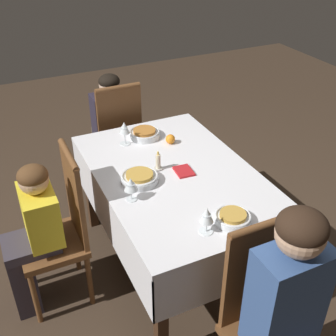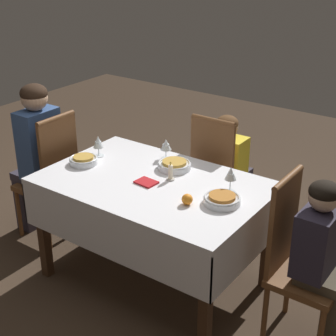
{
  "view_description": "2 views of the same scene",
  "coord_description": "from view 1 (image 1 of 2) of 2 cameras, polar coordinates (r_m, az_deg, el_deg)",
  "views": [
    {
      "loc": [
        -1.89,
        0.94,
        2.11
      ],
      "look_at": [
        -0.05,
        0.07,
        0.82
      ],
      "focal_mm": 45.0,
      "sensor_mm": 36.0,
      "label": 1
    },
    {
      "loc": [
        1.74,
        -2.29,
        2.15
      ],
      "look_at": [
        0.08,
        0.04,
        0.84
      ],
      "focal_mm": 55.0,
      "sensor_mm": 36.0,
      "label": 2
    }
  ],
  "objects": [
    {
      "name": "wine_glass_west",
      "position": [
        2.03,
        5.27,
        -6.48
      ],
      "size": [
        0.07,
        0.07,
        0.15
      ],
      "color": "white",
      "rests_on": "dining_table"
    },
    {
      "name": "wine_glass_east",
      "position": [
        2.78,
        -5.94,
        5.35
      ],
      "size": [
        0.07,
        0.07,
        0.16
      ],
      "color": "white",
      "rests_on": "dining_table"
    },
    {
      "name": "bowl_east",
      "position": [
        2.9,
        -3.2,
        4.71
      ],
      "size": [
        0.21,
        0.21,
        0.06
      ],
      "color": "silver",
      "rests_on": "dining_table"
    },
    {
      "name": "napkin_red_folded",
      "position": [
        2.52,
        2.15,
        -0.43
      ],
      "size": [
        0.14,
        0.11,
        0.01
      ],
      "rotation": [
        0.0,
        0.0,
        -0.08
      ],
      "color": "red",
      "rests_on": "dining_table"
    },
    {
      "name": "bowl_north",
      "position": [
        2.43,
        -3.88,
        -1.26
      ],
      "size": [
        0.22,
        0.22,
        0.06
      ],
      "color": "silver",
      "rests_on": "dining_table"
    },
    {
      "name": "chair_north",
      "position": [
        2.53,
        -14.15,
        -7.65
      ],
      "size": [
        0.37,
        0.37,
        1.0
      ],
      "rotation": [
        0.0,
        0.0,
        3.14
      ],
      "color": "brown",
      "rests_on": "ground_plane"
    },
    {
      "name": "ground_plane",
      "position": [
        2.99,
        0.85,
        -12.6
      ],
      "size": [
        8.0,
        8.0,
        0.0
      ],
      "primitive_type": "plane",
      "color": "#3D2D21"
    },
    {
      "name": "wine_glass_north",
      "position": [
        2.25,
        -5.07,
        -2.29
      ],
      "size": [
        0.08,
        0.08,
        0.14
      ],
      "color": "white",
      "rests_on": "dining_table"
    },
    {
      "name": "chair_east",
      "position": [
        3.37,
        -6.87,
        4.04
      ],
      "size": [
        0.37,
        0.37,
        1.0
      ],
      "rotation": [
        0.0,
        0.0,
        1.57
      ],
      "color": "brown",
      "rests_on": "ground_plane"
    },
    {
      "name": "orange_fruit",
      "position": [
        2.81,
        0.32,
        3.94
      ],
      "size": [
        0.06,
        0.06,
        0.06
      ],
      "primitive_type": "sphere",
      "color": "orange",
      "rests_on": "dining_table"
    },
    {
      "name": "bowl_west",
      "position": [
        2.15,
        8.76,
        -6.68
      ],
      "size": [
        0.19,
        0.19,
        0.06
      ],
      "color": "silver",
      "rests_on": "dining_table"
    },
    {
      "name": "person_child_dark",
      "position": [
        3.49,
        -7.8,
        5.66
      ],
      "size": [
        0.33,
        0.3,
        1.02
      ],
      "rotation": [
        0.0,
        0.0,
        1.57
      ],
      "color": "#4C4233",
      "rests_on": "ground_plane"
    },
    {
      "name": "person_child_yellow",
      "position": [
        2.52,
        -17.9,
        -8.5
      ],
      "size": [
        0.3,
        0.33,
        0.96
      ],
      "rotation": [
        0.0,
        0.0,
        3.14
      ],
      "color": "#383342",
      "rests_on": "ground_plane"
    },
    {
      "name": "candle_centerpiece",
      "position": [
        2.52,
        -1.35,
        0.69
      ],
      "size": [
        0.05,
        0.05,
        0.13
      ],
      "color": "beige",
      "rests_on": "dining_table"
    },
    {
      "name": "dining_table",
      "position": [
        2.57,
        0.96,
        -2.46
      ],
      "size": [
        1.4,
        0.91,
        0.74
      ],
      "color": "silver",
      "rests_on": "ground_plane"
    },
    {
      "name": "person_adult_denim",
      "position": [
        1.89,
        16.31,
        -19.01
      ],
      "size": [
        0.34,
        0.3,
        1.19
      ],
      "rotation": [
        0.0,
        0.0,
        -1.57
      ],
      "color": "#383342",
      "rests_on": "ground_plane"
    },
    {
      "name": "chair_west",
      "position": [
        2.07,
        12.92,
        -18.85
      ],
      "size": [
        0.37,
        0.37,
        1.0
      ],
      "rotation": [
        0.0,
        0.0,
        -1.57
      ],
      "color": "brown",
      "rests_on": "ground_plane"
    }
  ]
}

